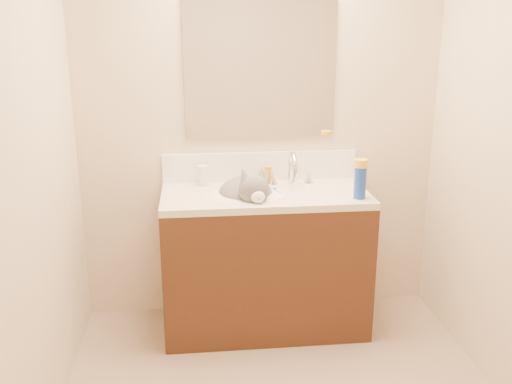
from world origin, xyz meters
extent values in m
cube|color=beige|center=(0.00, 1.25, 1.25)|extent=(2.20, 0.04, 2.50)
cube|color=beige|center=(0.00, -1.25, 1.25)|extent=(2.20, 0.04, 2.50)
cube|color=beige|center=(-1.10, 0.00, 1.25)|extent=(0.04, 2.50, 2.50)
cube|color=#3C1F10|center=(0.00, 0.97, 0.41)|extent=(1.20, 0.55, 0.82)
cube|color=beige|center=(0.00, 0.97, 0.84)|extent=(1.20, 0.55, 0.04)
ellipsoid|color=white|center=(-0.12, 0.94, 0.79)|extent=(0.45, 0.36, 0.14)
cylinder|color=silver|center=(0.18, 1.16, 0.92)|extent=(0.04, 0.04, 0.11)
torus|color=silver|center=(0.18, 1.09, 0.97)|extent=(0.03, 0.20, 0.20)
cylinder|color=silver|center=(0.18, 1.01, 0.94)|extent=(0.03, 0.03, 0.06)
cone|color=silver|center=(0.07, 1.16, 0.89)|extent=(0.06, 0.06, 0.06)
cone|color=silver|center=(0.29, 1.16, 0.89)|extent=(0.06, 0.06, 0.06)
ellipsoid|color=#595659|center=(-0.11, 1.01, 0.83)|extent=(0.39, 0.43, 0.24)
ellipsoid|color=#595659|center=(-0.08, 0.84, 0.92)|extent=(0.20, 0.19, 0.16)
ellipsoid|color=#595659|center=(-0.09, 0.92, 0.89)|extent=(0.15, 0.15, 0.15)
cone|color=#595659|center=(-0.13, 0.86, 1.00)|extent=(0.09, 0.10, 0.10)
cone|color=#595659|center=(-0.03, 0.88, 1.00)|extent=(0.09, 0.10, 0.10)
ellipsoid|color=white|center=(-0.07, 0.78, 0.90)|extent=(0.09, 0.07, 0.07)
ellipsoid|color=white|center=(-0.09, 0.89, 0.83)|extent=(0.14, 0.10, 0.14)
sphere|color=#D2888E|center=(-0.06, 0.75, 0.90)|extent=(0.02, 0.02, 0.02)
cylinder|color=#595659|center=(0.04, 1.02, 0.75)|extent=(0.15, 0.25, 0.05)
cube|color=white|center=(0.00, 1.24, 0.95)|extent=(1.20, 0.02, 0.18)
cube|color=white|center=(0.00, 1.24, 1.54)|extent=(0.90, 0.02, 0.80)
cylinder|color=white|center=(-0.35, 1.17, 0.92)|extent=(0.09, 0.09, 0.12)
cylinder|color=orange|center=(-0.35, 1.17, 0.91)|extent=(0.09, 0.09, 0.04)
cylinder|color=#B7B7BC|center=(0.01, 1.16, 0.89)|extent=(0.07, 0.07, 0.07)
cylinder|color=orange|center=(0.04, 1.19, 0.91)|extent=(0.05, 0.05, 0.10)
cube|color=white|center=(0.07, 1.02, 0.86)|extent=(0.05, 0.13, 0.01)
cube|color=#6DB0E7|center=(0.07, 1.02, 0.87)|extent=(0.03, 0.03, 0.02)
cylinder|color=#183CAB|center=(0.51, 0.81, 0.95)|extent=(0.08, 0.08, 0.19)
cylinder|color=yellow|center=(0.51, 0.81, 1.06)|extent=(0.09, 0.09, 0.04)
camera|label=1|loc=(-0.40, -2.16, 1.81)|focal=40.00mm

